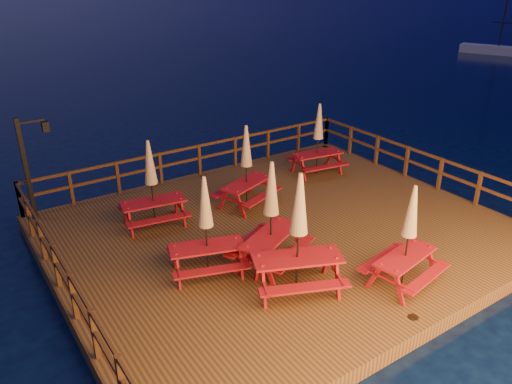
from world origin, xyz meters
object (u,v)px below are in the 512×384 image
(picnic_table_1, at_px, (246,165))
(picnic_table_0, at_px, (271,213))
(picnic_table_2, at_px, (206,225))
(lamp_post, at_px, (30,159))
(sailboat, at_px, (503,51))

(picnic_table_1, bearing_deg, picnic_table_0, -133.66)
(picnic_table_0, bearing_deg, picnic_table_2, 136.27)
(lamp_post, distance_m, picnic_table_2, 5.94)
(picnic_table_0, xyz_separation_m, picnic_table_2, (-1.49, 0.47, -0.09))
(picnic_table_0, distance_m, picnic_table_2, 1.57)
(lamp_post, relative_size, picnic_table_0, 1.12)
(lamp_post, xyz_separation_m, picnic_table_0, (4.12, -5.78, -0.40))
(lamp_post, relative_size, picnic_table_2, 1.19)
(lamp_post, distance_m, picnic_table_1, 6.07)
(sailboat, height_order, picnic_table_0, sailboat)
(sailboat, relative_size, picnic_table_1, 4.14)
(picnic_table_2, bearing_deg, lamp_post, 134.79)
(sailboat, distance_m, picnic_table_0, 39.88)
(lamp_post, relative_size, sailboat, 0.29)
(lamp_post, distance_m, picnic_table_0, 7.11)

